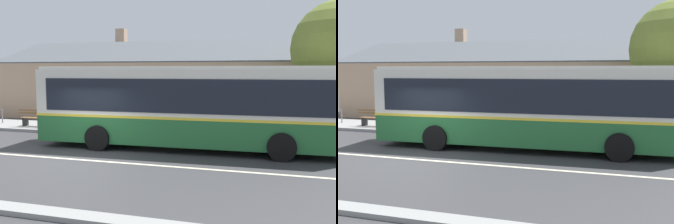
{
  "view_description": "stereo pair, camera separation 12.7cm",
  "coord_description": "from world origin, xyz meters",
  "views": [
    {
      "loc": [
        6.79,
        -11.49,
        3.14
      ],
      "look_at": [
        2.38,
        3.62,
        1.37
      ],
      "focal_mm": 40.0,
      "sensor_mm": 36.0,
      "label": 1
    },
    {
      "loc": [
        6.92,
        -11.46,
        3.14
      ],
      "look_at": [
        2.38,
        3.62,
        1.37
      ],
      "focal_mm": 40.0,
      "sensor_mm": 36.0,
      "label": 2
    }
  ],
  "objects": [
    {
      "name": "transit_bus",
      "position": [
        3.33,
        2.9,
        1.77
      ],
      "size": [
        11.96,
        3.01,
        3.29
      ],
      "color": "#236633",
      "rests_on": "ground"
    },
    {
      "name": "bench_by_building",
      "position": [
        -5.46,
        5.45,
        0.58
      ],
      "size": [
        1.83,
        0.51,
        0.94
      ],
      "color": "brown",
      "rests_on": "sidewalk_far"
    },
    {
      "name": "ground_plane",
      "position": [
        0.0,
        0.0,
        0.0
      ],
      "size": [
        300.0,
        300.0,
        0.0
      ],
      "primitive_type": "plane",
      "color": "#38383A"
    },
    {
      "name": "lane_divider_stripe",
      "position": [
        0.0,
        0.0,
        0.0
      ],
      "size": [
        60.0,
        0.16,
        0.01
      ],
      "primitive_type": "cube",
      "color": "beige",
      "rests_on": "ground"
    },
    {
      "name": "sidewalk_far",
      "position": [
        0.0,
        6.0,
        0.07
      ],
      "size": [
        60.0,
        3.0,
        0.15
      ],
      "primitive_type": "cube",
      "color": "gray",
      "rests_on": "ground"
    },
    {
      "name": "community_building",
      "position": [
        2.96,
        14.1,
        1.91
      ],
      "size": [
        28.33,
        10.14,
        6.23
      ],
      "color": "tan",
      "rests_on": "ground"
    }
  ]
}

